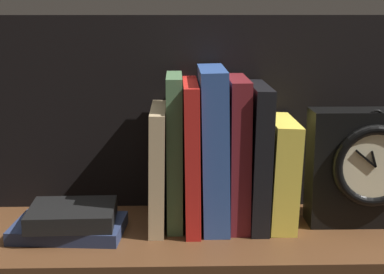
# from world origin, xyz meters

# --- Properties ---
(ground_plane) EXTENTS (0.78, 0.27, 0.03)m
(ground_plane) POSITION_xyz_m (0.00, 0.00, -0.01)
(ground_plane) COLOR #4C2D19
(back_panel) EXTENTS (0.78, 0.01, 0.33)m
(back_panel) POSITION_xyz_m (0.00, 0.13, 0.17)
(back_panel) COLOR black
(back_panel) RESTS_ON ground_plane
(book_tan_shortstories) EXTENTS (0.03, 0.16, 0.19)m
(book_tan_shortstories) POSITION_xyz_m (-0.10, 0.04, 0.10)
(book_tan_shortstories) COLOR tan
(book_tan_shortstories) RESTS_ON ground_plane
(book_green_romantic) EXTENTS (0.02, 0.12, 0.24)m
(book_green_romantic) POSITION_xyz_m (-0.07, 0.04, 0.12)
(book_green_romantic) COLOR #476B44
(book_green_romantic) RESTS_ON ground_plane
(book_red_requiem) EXTENTS (0.03, 0.17, 0.23)m
(book_red_requiem) POSITION_xyz_m (-0.04, 0.04, 0.12)
(book_red_requiem) COLOR red
(book_red_requiem) RESTS_ON ground_plane
(book_blue_modern) EXTENTS (0.05, 0.15, 0.25)m
(book_blue_modern) POSITION_xyz_m (-0.01, 0.04, 0.13)
(book_blue_modern) COLOR #2D4C8E
(book_blue_modern) RESTS_ON ground_plane
(book_maroon_dawkins) EXTENTS (0.03, 0.14, 0.24)m
(book_maroon_dawkins) POSITION_xyz_m (0.03, 0.04, 0.12)
(book_maroon_dawkins) COLOR maroon
(book_maroon_dawkins) RESTS_ON ground_plane
(book_black_skeptic) EXTENTS (0.03, 0.15, 0.23)m
(book_black_skeptic) POSITION_xyz_m (0.06, 0.04, 0.11)
(book_black_skeptic) COLOR black
(book_black_skeptic) RESTS_ON ground_plane
(book_yellow_seinlanguage) EXTENTS (0.05, 0.14, 0.17)m
(book_yellow_seinlanguage) POSITION_xyz_m (0.10, 0.04, 0.09)
(book_yellow_seinlanguage) COLOR gold
(book_yellow_seinlanguage) RESTS_ON ground_plane
(framed_clock) EXTENTS (0.19, 0.07, 0.19)m
(framed_clock) POSITION_xyz_m (0.24, 0.02, 0.10)
(framed_clock) COLOR black
(framed_clock) RESTS_ON ground_plane
(book_stack_side) EXTENTS (0.18, 0.12, 0.05)m
(book_stack_side) POSITION_xyz_m (-0.23, -0.01, 0.02)
(book_stack_side) COLOR #232D4C
(book_stack_side) RESTS_ON ground_plane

